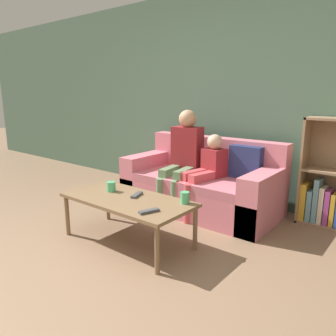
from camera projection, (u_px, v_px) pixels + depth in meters
name	position (u px, v px, depth m)	size (l,w,h in m)	color
ground_plane	(66.00, 284.00, 2.38)	(22.00, 22.00, 0.00)	#84664C
wall_back	(236.00, 97.00, 4.00)	(12.00, 0.06, 2.60)	#4C6B56
couch	(202.00, 186.00, 3.84)	(1.79, 0.85, 0.83)	#D1707F
bookshelf	(334.00, 184.00, 3.33)	(0.72, 0.28, 1.11)	#8E7051
coffee_table	(127.00, 202.00, 2.97)	(1.22, 0.59, 0.42)	brown
person_adult	(184.00, 153.00, 3.82)	(0.38, 0.63, 1.16)	#66845B
person_child	(205.00, 170.00, 3.62)	(0.35, 0.63, 0.90)	#C6474C
cup_near	(111.00, 187.00, 3.15)	(0.08, 0.08, 0.09)	#4CB77A
cup_far	(185.00, 198.00, 2.81)	(0.08, 0.08, 0.10)	#4CB77A
tv_remote_0	(149.00, 211.00, 2.60)	(0.10, 0.18, 0.02)	#47474C
tv_remote_1	(137.00, 195.00, 3.01)	(0.10, 0.18, 0.02)	#47474C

